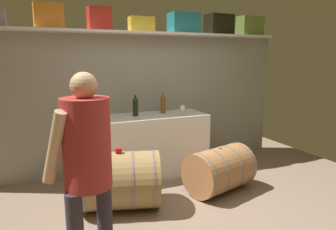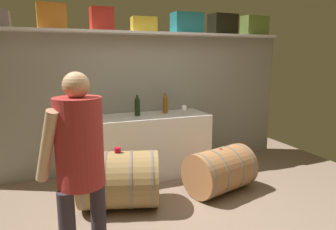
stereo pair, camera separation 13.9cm
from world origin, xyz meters
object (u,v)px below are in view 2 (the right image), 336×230
toolcase_yellow (144,25)px  wine_glass (184,108)px  tasting_cup (118,150)px  work_cabinet (151,145)px  wine_bottle_amber (165,104)px  winemaker_pouring (80,158)px  toolcase_red (102,19)px  wine_barrel_near (120,179)px  toolcase_orange (52,17)px  toolcase_teal (187,23)px  wine_bottle_dark (137,106)px  toolcase_olive (255,26)px  toolcase_black (223,24)px  wine_barrel_far (220,170)px

toolcase_yellow → wine_glass: 1.32m
tasting_cup → toolcase_yellow: bearing=58.8°
toolcase_yellow → work_cabinet: toolcase_yellow is taller
wine_bottle_amber → winemaker_pouring: size_ratio=0.19×
winemaker_pouring → toolcase_red: bearing=41.7°
wine_bottle_amber → wine_barrel_near: wine_bottle_amber is taller
toolcase_orange → toolcase_red: toolcase_orange is taller
toolcase_teal → wine_barrel_near: (-1.30, -1.07, -1.86)m
work_cabinet → tasting_cup: (-0.66, -0.83, 0.24)m
toolcase_yellow → wine_bottle_dark: size_ratio=1.17×
wine_bottle_amber → wine_glass: wine_bottle_amber is taller
toolcase_olive → wine_bottle_amber: size_ratio=1.42×
toolcase_orange → toolcase_teal: (1.89, 0.00, -0.01)m
wine_bottle_dark → tasting_cup: 1.04m
toolcase_olive → tasting_cup: 3.14m
wine_bottle_dark → toolcase_yellow: bearing=49.7°
toolcase_black → toolcase_orange: bearing=177.4°
toolcase_black → wine_bottle_amber: (-1.02, -0.15, -1.18)m
toolcase_teal → winemaker_pouring: toolcase_teal is taller
toolcase_red → wine_bottle_amber: 1.46m
toolcase_red → wine_bottle_amber: (0.85, -0.15, -1.18)m
toolcase_black → wine_bottle_amber: size_ratio=1.34×
toolcase_olive → wine_glass: size_ratio=2.78×
toolcase_black → toolcase_teal: bearing=177.4°
toolcase_yellow → wine_bottle_dark: (-0.17, -0.21, -1.13)m
work_cabinet → tasting_cup: size_ratio=22.78×
wine_bottle_amber → wine_glass: 0.34m
toolcase_yellow → wine_barrel_near: size_ratio=0.34×
tasting_cup → toolcase_olive: bearing=22.8°
toolcase_olive → wine_barrel_far: toolcase_olive is taller
toolcase_yellow → wine_barrel_near: 2.20m
toolcase_red → toolcase_yellow: toolcase_red is taller
wine_bottle_dark → tasting_cup: bearing=-118.7°
toolcase_teal → wine_barrel_near: size_ratio=0.43×
toolcase_olive → work_cabinet: toolcase_olive is taller
toolcase_yellow → wine_barrel_far: size_ratio=0.37×
wine_barrel_near → toolcase_red: bearing=104.5°
toolcase_teal → wine_bottle_amber: size_ratio=1.44×
winemaker_pouring → wine_bottle_dark: bearing=29.5°
work_cabinet → winemaker_pouring: bearing=-121.2°
toolcase_yellow → winemaker_pouring: size_ratio=0.22×
toolcase_olive → tasting_cup: bearing=-161.4°
toolcase_black → wine_bottle_amber: toolcase_black is taller
toolcase_black → winemaker_pouring: 3.44m
toolcase_orange → toolcase_red: size_ratio=1.16×
toolcase_orange → wine_bottle_amber: 1.91m
toolcase_teal → work_cabinet: bearing=-159.5°
toolcase_yellow → toolcase_red: bearing=-176.8°
toolcase_orange → wine_bottle_dark: 1.59m
work_cabinet → toolcase_orange: bearing=169.3°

